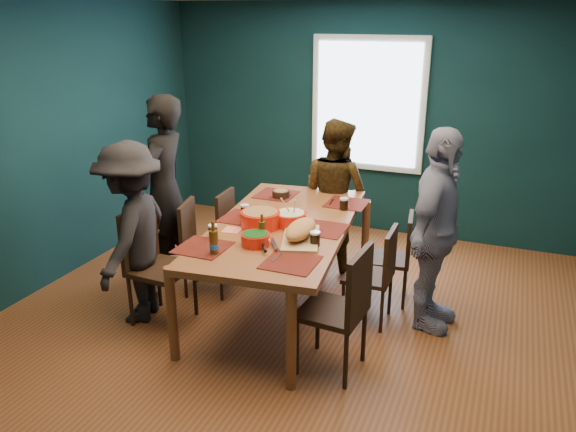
# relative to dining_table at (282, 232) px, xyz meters

# --- Properties ---
(room) EXTENTS (5.01, 5.01, 2.71)m
(room) POSITION_rel_dining_table_xyz_m (0.14, 0.09, 0.61)
(room) COLOR #98502C
(room) RESTS_ON ground
(dining_table) EXTENTS (1.35, 2.33, 0.84)m
(dining_table) POSITION_rel_dining_table_xyz_m (0.00, 0.00, 0.00)
(dining_table) COLOR brown
(dining_table) RESTS_ON floor
(chair_left_far) EXTENTS (0.42, 0.42, 0.87)m
(chair_left_far) POSITION_rel_dining_table_xyz_m (-0.75, 0.54, -0.26)
(chair_left_far) COLOR black
(chair_left_far) RESTS_ON floor
(chair_left_mid) EXTENTS (0.49, 0.49, 0.90)m
(chair_left_mid) POSITION_rel_dining_table_xyz_m (-0.90, 0.07, -0.24)
(chair_left_mid) COLOR black
(chair_left_mid) RESTS_ON floor
(chair_left_near) EXTENTS (0.48, 0.48, 1.01)m
(chair_left_near) POSITION_rel_dining_table_xyz_m (-0.99, -0.54, -0.17)
(chair_left_near) COLOR black
(chair_left_near) RESTS_ON floor
(chair_right_far) EXTENTS (0.43, 0.43, 0.85)m
(chair_right_far) POSITION_rel_dining_table_xyz_m (0.91, 0.58, -0.27)
(chair_right_far) COLOR black
(chair_right_far) RESTS_ON floor
(chair_right_mid) EXTENTS (0.40, 0.40, 0.87)m
(chair_right_mid) POSITION_rel_dining_table_xyz_m (0.83, 0.12, -0.26)
(chair_right_mid) COLOR black
(chair_right_mid) RESTS_ON floor
(chair_right_near) EXTENTS (0.48, 0.48, 1.00)m
(chair_right_near) POSITION_rel_dining_table_xyz_m (0.77, -0.68, -0.18)
(chair_right_near) COLOR black
(chair_right_near) RESTS_ON floor
(person_far_left) EXTENTS (0.52, 0.72, 1.86)m
(person_far_left) POSITION_rel_dining_table_xyz_m (-1.32, 0.19, 0.16)
(person_far_left) COLOR black
(person_far_left) RESTS_ON floor
(person_back) EXTENTS (0.93, 0.84, 1.56)m
(person_back) POSITION_rel_dining_table_xyz_m (0.11, 1.18, 0.02)
(person_back) COLOR black
(person_back) RESTS_ON floor
(person_right) EXTENTS (0.56, 1.06, 1.73)m
(person_right) POSITION_rel_dining_table_xyz_m (1.26, 0.25, 0.10)
(person_right) COLOR silver
(person_right) RESTS_ON floor
(person_near_left) EXTENTS (0.79, 1.12, 1.58)m
(person_near_left) POSITION_rel_dining_table_xyz_m (-1.14, -0.57, 0.03)
(person_near_left) COLOR black
(person_near_left) RESTS_ON floor
(bowl_salad) EXTENTS (0.34, 0.34, 0.14)m
(bowl_salad) POSITION_rel_dining_table_xyz_m (-0.14, -0.14, 0.15)
(bowl_salad) COLOR red
(bowl_salad) RESTS_ON dining_table
(bowl_dumpling) EXTENTS (0.28, 0.28, 0.26)m
(bowl_dumpling) POSITION_rel_dining_table_xyz_m (0.08, -0.01, 0.14)
(bowl_dumpling) COLOR red
(bowl_dumpling) RESTS_ON dining_table
(bowl_herbs) EXTENTS (0.23, 0.23, 0.10)m
(bowl_herbs) POSITION_rel_dining_table_xyz_m (-0.01, -0.52, 0.13)
(bowl_herbs) COLOR red
(bowl_herbs) RESTS_ON dining_table
(cutting_board) EXTENTS (0.44, 0.72, 0.15)m
(cutting_board) POSITION_rel_dining_table_xyz_m (0.27, -0.28, 0.15)
(cutting_board) COLOR tan
(cutting_board) RESTS_ON dining_table
(small_bowl) EXTENTS (0.17, 0.17, 0.07)m
(small_bowl) POSITION_rel_dining_table_xyz_m (-0.29, 0.67, 0.12)
(small_bowl) COLOR black
(small_bowl) RESTS_ON dining_table
(beer_bottle_a) EXTENTS (0.07, 0.07, 0.26)m
(beer_bottle_a) POSITION_rel_dining_table_xyz_m (-0.23, -0.79, 0.17)
(beer_bottle_a) COLOR #492D0D
(beer_bottle_a) RESTS_ON dining_table
(beer_bottle_b) EXTENTS (0.06, 0.06, 0.22)m
(beer_bottle_b) POSITION_rel_dining_table_xyz_m (-0.01, -0.40, 0.16)
(beer_bottle_b) COLOR #492D0D
(beer_bottle_b) RESTS_ON dining_table
(cola_glass_a) EXTENTS (0.08, 0.08, 0.11)m
(cola_glass_a) POSITION_rel_dining_table_xyz_m (-0.40, -0.50, 0.14)
(cola_glass_a) COLOR black
(cola_glass_a) RESTS_ON dining_table
(cola_glass_b) EXTENTS (0.08, 0.08, 0.11)m
(cola_glass_b) POSITION_rel_dining_table_xyz_m (0.42, -0.35, 0.14)
(cola_glass_b) COLOR black
(cola_glass_b) RESTS_ON dining_table
(cola_glass_c) EXTENTS (0.08, 0.08, 0.11)m
(cola_glass_c) POSITION_rel_dining_table_xyz_m (0.39, 0.55, 0.14)
(cola_glass_c) COLOR black
(cola_glass_c) RESTS_ON dining_table
(cola_glass_d) EXTENTS (0.08, 0.08, 0.11)m
(cola_glass_d) POSITION_rel_dining_table_xyz_m (-0.38, 0.05, 0.14)
(cola_glass_d) COLOR black
(cola_glass_d) RESTS_ON dining_table
(napkin_a) EXTENTS (0.18, 0.18, 0.00)m
(napkin_a) POSITION_rel_dining_table_xyz_m (0.36, 0.10, 0.08)
(napkin_a) COLOR #E97B62
(napkin_a) RESTS_ON dining_table
(napkin_b) EXTENTS (0.16, 0.16, 0.00)m
(napkin_b) POSITION_rel_dining_table_xyz_m (-0.33, -0.30, 0.08)
(napkin_b) COLOR #E97B62
(napkin_b) RESTS_ON dining_table
(napkin_c) EXTENTS (0.14, 0.14, 0.00)m
(napkin_c) POSITION_rel_dining_table_xyz_m (0.32, -0.68, 0.08)
(napkin_c) COLOR #E97B62
(napkin_c) RESTS_ON dining_table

